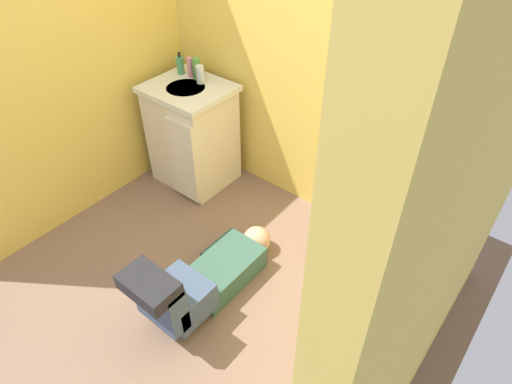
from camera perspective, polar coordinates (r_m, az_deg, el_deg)
name	(u,v)px	position (r m, az deg, el deg)	size (l,w,h in m)	color
ground_plane	(215,278)	(2.95, -5.39, -11.07)	(2.93, 3.01, 0.04)	#7D614E
wall_back	(317,48)	(2.89, 7.96, 17.97)	(2.59, 0.08, 2.40)	#E8C453
wall_left	(52,50)	(3.10, -24.89, 16.33)	(0.08, 2.01, 2.40)	#E8C453
wall_right	(464,232)	(1.66, 25.35, -4.67)	(0.08, 2.01, 2.40)	#E8C453
toilet	(399,231)	(2.82, 18.01, -4.80)	(0.36, 0.46, 0.75)	silver
vanity_cabinet	(193,134)	(3.48, -8.22, 7.40)	(0.60, 0.53, 0.82)	beige
faucet	(201,73)	(3.35, -7.18, 15.02)	(0.02, 0.02, 0.10)	silver
person_plumber	(203,278)	(2.71, -6.91, -11.05)	(0.39, 1.06, 0.52)	#33594C
tissue_box	(414,164)	(2.63, 19.82, 3.46)	(0.22, 0.11, 0.10)	silver
toiletry_bag	(441,173)	(2.60, 22.81, 2.26)	(0.12, 0.09, 0.11)	#B22D3F
soap_dispenser	(180,65)	(3.46, -9.78, 15.91)	(0.06, 0.06, 0.17)	#469560
bottle_pink	(190,67)	(3.40, -8.50, 15.68)	(0.05, 0.05, 0.15)	pink
bottle_green	(197,69)	(3.36, -7.69, 15.56)	(0.06, 0.06, 0.16)	#539846
bottle_clear	(200,74)	(3.29, -7.25, 14.87)	(0.06, 0.06, 0.13)	silver
paper_towel_roll	(325,266)	(2.86, 8.88, -9.46)	(0.11, 0.11, 0.23)	white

